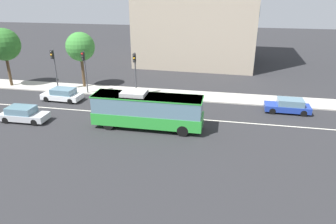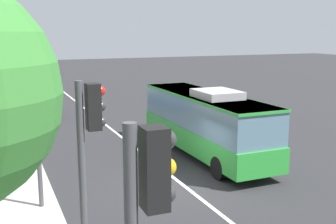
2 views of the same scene
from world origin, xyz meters
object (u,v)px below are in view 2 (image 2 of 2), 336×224
transit_bus (205,120)px  sedan_blue (41,107)px  traffic_light_near_corner (89,159)px  traffic_light_far_corner (40,110)px

transit_bus → sedan_blue: size_ratio=2.21×
transit_bus → sedan_blue: bearing=25.9°
traffic_light_near_corner → traffic_light_far_corner: (6.10, 0.28, 0.00)m
traffic_light_near_corner → traffic_light_far_corner: same height
transit_bus → traffic_light_far_corner: size_ratio=1.92×
traffic_light_near_corner → transit_bus: bearing=50.1°
transit_bus → traffic_light_far_corner: (-3.57, 8.22, 1.75)m
transit_bus → traffic_light_far_corner: bearing=113.5°
sedan_blue → transit_bus: bearing=26.6°
traffic_light_near_corner → traffic_light_far_corner: bearing=92.1°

